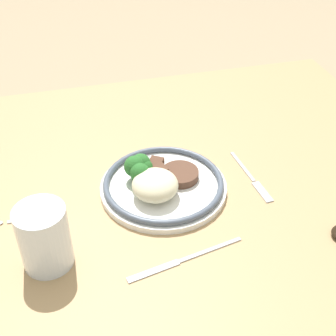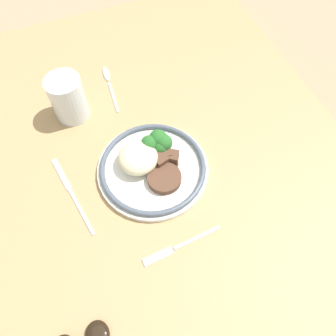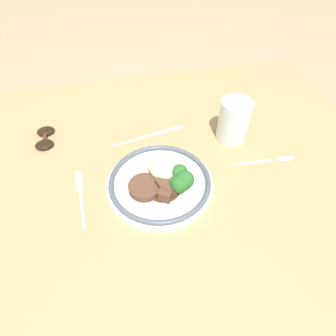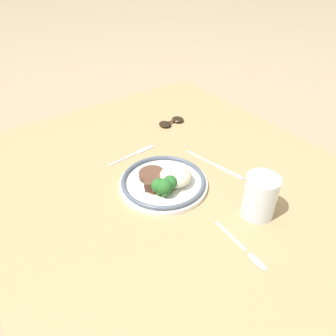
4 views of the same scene
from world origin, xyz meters
name	(u,v)px [view 2 (image 2 of 4)]	position (x,y,z in m)	size (l,w,h in m)	color
ground_plane	(139,176)	(0.00, 0.00, 0.00)	(8.00, 8.00, 0.00)	#998466
dining_table	(138,173)	(0.00, 0.00, 0.02)	(1.20, 1.01, 0.03)	tan
plate	(152,164)	(-0.01, -0.03, 0.05)	(0.25, 0.25, 0.07)	white
juice_glass	(69,100)	(0.21, 0.10, 0.08)	(0.08, 0.08, 0.11)	#F4AD19
fork	(175,248)	(-0.20, -0.01, 0.03)	(0.02, 0.17, 0.00)	#B7B7BC
knife	(71,192)	(0.00, 0.15, 0.03)	(0.21, 0.05, 0.00)	#B7B7BC
spoon	(108,79)	(0.29, -0.02, 0.03)	(0.17, 0.02, 0.01)	#B7B7BC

